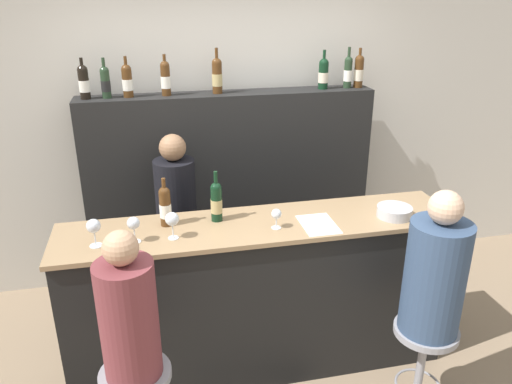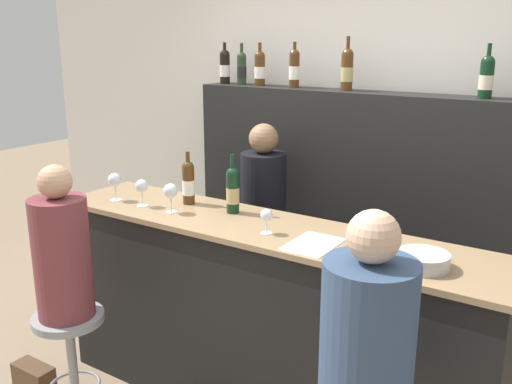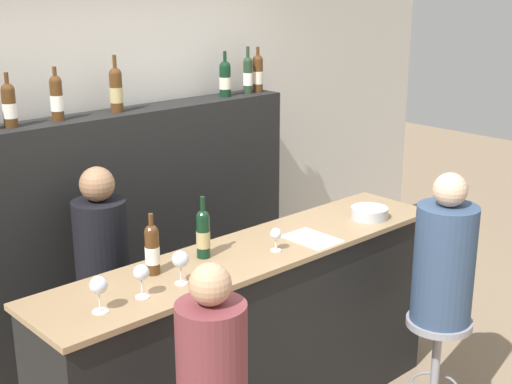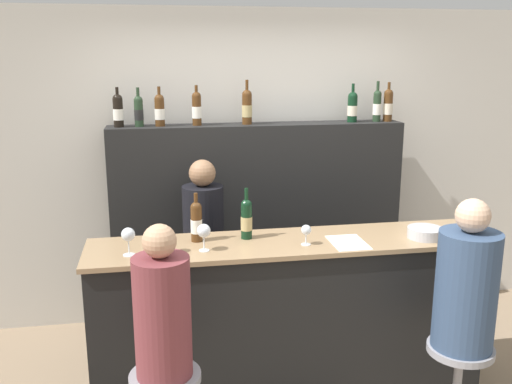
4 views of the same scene
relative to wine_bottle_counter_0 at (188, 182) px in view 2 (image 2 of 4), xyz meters
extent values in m
cube|color=beige|center=(0.58, 1.27, 0.08)|extent=(6.40, 0.05, 2.60)
cube|color=black|center=(0.58, -0.10, -0.69)|extent=(2.48, 0.50, 1.06)
cube|color=#997A56|center=(0.58, -0.10, -0.14)|extent=(2.52, 0.54, 0.03)
cube|color=black|center=(0.58, 1.05, -0.38)|extent=(2.36, 0.28, 1.69)
cylinder|color=#4C2D14|center=(0.00, 0.00, -0.02)|extent=(0.07, 0.07, 0.22)
cylinder|color=white|center=(0.00, 0.00, -0.03)|extent=(0.07, 0.07, 0.09)
sphere|color=#4C2D14|center=(0.00, 0.00, 0.09)|extent=(0.07, 0.07, 0.07)
cylinder|color=#4C2D14|center=(0.00, 0.00, 0.14)|extent=(0.02, 0.02, 0.08)
cylinder|color=black|center=(0.32, 0.00, -0.02)|extent=(0.07, 0.07, 0.22)
cylinder|color=tan|center=(0.32, 0.00, -0.03)|extent=(0.07, 0.07, 0.09)
sphere|color=black|center=(0.32, 0.00, 0.09)|extent=(0.07, 0.07, 0.07)
cylinder|color=black|center=(0.32, 0.00, 0.15)|extent=(0.02, 0.02, 0.09)
cylinder|color=black|center=(-0.50, 1.05, 0.57)|extent=(0.08, 0.08, 0.21)
cylinder|color=white|center=(-0.50, 1.05, 0.56)|extent=(0.08, 0.08, 0.08)
sphere|color=black|center=(-0.50, 1.05, 0.68)|extent=(0.08, 0.08, 0.08)
cylinder|color=black|center=(-0.50, 1.05, 0.73)|extent=(0.02, 0.02, 0.07)
cylinder|color=#233823|center=(-0.35, 1.05, 0.57)|extent=(0.07, 0.07, 0.20)
cylinder|color=black|center=(-0.35, 1.05, 0.56)|extent=(0.07, 0.07, 0.08)
sphere|color=#233823|center=(-0.35, 1.05, 0.67)|extent=(0.07, 0.07, 0.07)
cylinder|color=#233823|center=(-0.35, 1.05, 0.72)|extent=(0.02, 0.02, 0.08)
cylinder|color=#4C2D14|center=(-0.19, 1.05, 0.57)|extent=(0.08, 0.08, 0.21)
cylinder|color=white|center=(-0.19, 1.05, 0.56)|extent=(0.08, 0.08, 0.08)
sphere|color=#4C2D14|center=(-0.19, 1.05, 0.67)|extent=(0.08, 0.08, 0.08)
cylinder|color=#4C2D14|center=(-0.19, 1.05, 0.73)|extent=(0.02, 0.02, 0.08)
cylinder|color=#4C2D14|center=(0.10, 1.05, 0.58)|extent=(0.07, 0.07, 0.22)
cylinder|color=white|center=(0.10, 1.05, 0.57)|extent=(0.07, 0.07, 0.09)
sphere|color=#4C2D14|center=(0.10, 1.05, 0.69)|extent=(0.07, 0.07, 0.07)
cylinder|color=#4C2D14|center=(0.10, 1.05, 0.74)|extent=(0.02, 0.02, 0.07)
cylinder|color=#4C2D14|center=(0.49, 1.05, 0.58)|extent=(0.08, 0.08, 0.23)
cylinder|color=tan|center=(0.49, 1.05, 0.57)|extent=(0.08, 0.08, 0.09)
sphere|color=#4C2D14|center=(0.49, 1.05, 0.70)|extent=(0.08, 0.08, 0.08)
cylinder|color=#4C2D14|center=(0.49, 1.05, 0.76)|extent=(0.02, 0.02, 0.10)
cylinder|color=black|center=(1.36, 1.05, 0.57)|extent=(0.08, 0.08, 0.20)
cylinder|color=beige|center=(1.36, 1.05, 0.56)|extent=(0.08, 0.08, 0.08)
sphere|color=black|center=(1.36, 1.05, 0.67)|extent=(0.08, 0.08, 0.08)
cylinder|color=black|center=(1.36, 1.05, 0.73)|extent=(0.02, 0.02, 0.09)
cylinder|color=silver|center=(-0.41, -0.19, -0.13)|extent=(0.07, 0.07, 0.00)
cylinder|color=silver|center=(-0.41, -0.19, -0.08)|extent=(0.01, 0.01, 0.09)
sphere|color=silver|center=(-0.41, -0.19, 0.00)|extent=(0.08, 0.08, 0.08)
cylinder|color=silver|center=(-0.19, -0.19, -0.13)|extent=(0.07, 0.07, 0.00)
cylinder|color=silver|center=(-0.19, -0.19, -0.08)|extent=(0.01, 0.01, 0.08)
sphere|color=silver|center=(-0.19, -0.19, -0.01)|extent=(0.07, 0.07, 0.07)
cylinder|color=silver|center=(0.03, -0.19, -0.13)|extent=(0.06, 0.06, 0.00)
cylinder|color=silver|center=(0.03, -0.19, -0.08)|extent=(0.01, 0.01, 0.08)
sphere|color=silver|center=(0.03, -0.19, 0.00)|extent=(0.08, 0.08, 0.08)
cylinder|color=silver|center=(0.65, -0.19, -0.13)|extent=(0.06, 0.06, 0.00)
cylinder|color=silver|center=(0.65, -0.19, -0.09)|extent=(0.01, 0.01, 0.06)
sphere|color=silver|center=(0.65, -0.19, -0.03)|extent=(0.06, 0.06, 0.06)
cylinder|color=#B7B7BC|center=(1.44, -0.19, -0.10)|extent=(0.22, 0.22, 0.07)
cube|color=white|center=(0.92, -0.20, -0.13)|extent=(0.21, 0.30, 0.00)
cylinder|color=gray|center=(-0.23, -0.73, -0.93)|extent=(0.05, 0.05, 0.59)
cylinder|color=gray|center=(-0.23, -0.73, -0.61)|extent=(0.37, 0.37, 0.04)
cylinder|color=brown|center=(-0.23, -0.73, -0.28)|extent=(0.29, 0.29, 0.64)
sphere|color=tan|center=(-0.23, -0.73, 0.13)|extent=(0.17, 0.17, 0.17)
cylinder|color=#334766|center=(1.42, -0.73, -0.26)|extent=(0.34, 0.34, 0.67)
sphere|color=#D8AD8C|center=(1.42, -0.73, 0.17)|extent=(0.19, 0.19, 0.19)
cylinder|color=black|center=(0.10, 0.66, -0.58)|extent=(0.31, 0.31, 1.29)
sphere|color=#936B4C|center=(0.10, 0.66, 0.17)|extent=(0.20, 0.20, 0.20)
cube|color=#513823|center=(-0.60, -0.73, -1.12)|extent=(0.26, 0.12, 0.20)
camera|label=1|loc=(-0.06, -2.84, 1.24)|focal=35.00mm
camera|label=2|loc=(2.08, -2.45, 0.83)|focal=40.00mm
camera|label=3|loc=(-1.81, -2.71, 1.27)|focal=50.00mm
camera|label=4|loc=(-0.23, -3.41, 1.02)|focal=40.00mm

